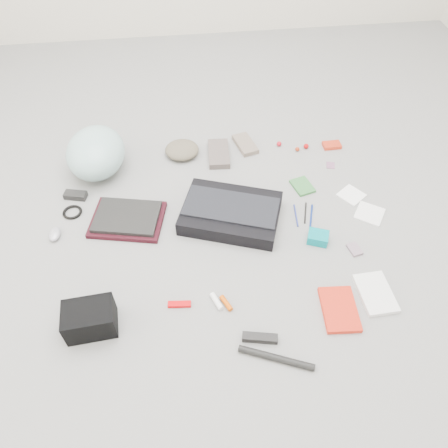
{
  "coord_description": "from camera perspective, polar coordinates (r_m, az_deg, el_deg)",
  "views": [
    {
      "loc": [
        -0.16,
        -1.31,
        1.55
      ],
      "look_at": [
        0.0,
        0.0,
        0.05
      ],
      "focal_mm": 35.0,
      "sensor_mm": 36.0,
      "label": 1
    }
  ],
  "objects": [
    {
      "name": "beanie",
      "position": [
        2.42,
        -5.52,
        9.62
      ],
      "size": [
        0.19,
        0.18,
        0.06
      ],
      "primitive_type": "ellipsoid",
      "rotation": [
        0.0,
        0.0,
        -0.05
      ],
      "color": "#655C4A",
      "rests_on": "ground_plane"
    },
    {
      "name": "lollipop_a",
      "position": [
        2.5,
        7.21,
        10.34
      ],
      "size": [
        0.04,
        0.04,
        0.03
      ],
      "primitive_type": "sphere",
      "rotation": [
        0.0,
        0.0,
        0.31
      ],
      "color": "red",
      "rests_on": "ground_plane"
    },
    {
      "name": "ground_plane",
      "position": [
        2.04,
        0.0,
        -0.93
      ],
      "size": [
        4.0,
        4.0,
        0.0
      ],
      "primitive_type": "plane",
      "color": "gray"
    },
    {
      "name": "mouse",
      "position": [
        2.15,
        -21.25,
        -1.23
      ],
      "size": [
        0.05,
        0.09,
        0.03
      ],
      "primitive_type": "ellipsoid",
      "rotation": [
        0.0,
        0.0,
        -0.04
      ],
      "color": "#A6A4B2",
      "rests_on": "ground_plane"
    },
    {
      "name": "camera_bag",
      "position": [
        1.78,
        -17.11,
        -11.79
      ],
      "size": [
        0.2,
        0.15,
        0.12
      ],
      "primitive_type": "cube",
      "rotation": [
        0.0,
        0.0,
        0.07
      ],
      "color": "black",
      "rests_on": "ground_plane"
    },
    {
      "name": "card_deck",
      "position": [
        2.04,
        16.68,
        -3.19
      ],
      "size": [
        0.06,
        0.08,
        0.01
      ],
      "primitive_type": "cube",
      "rotation": [
        0.0,
        0.0,
        0.21
      ],
      "color": "gray",
      "rests_on": "ground_plane"
    },
    {
      "name": "bike_helmet",
      "position": [
        2.36,
        -16.39,
        8.93
      ],
      "size": [
        0.32,
        0.39,
        0.22
      ],
      "primitive_type": "ellipsoid",
      "rotation": [
        0.0,
        0.0,
        -0.08
      ],
      "color": "#A7D5D5",
      "rests_on": "ground_plane"
    },
    {
      "name": "lollipop_b",
      "position": [
        2.48,
        9.56,
        9.62
      ],
      "size": [
        0.03,
        0.03,
        0.02
      ],
      "primitive_type": "sphere",
      "rotation": [
        0.0,
        0.0,
        0.39
      ],
      "color": "#9D2D13",
      "rests_on": "ground_plane"
    },
    {
      "name": "mitten_left",
      "position": [
        2.41,
        -0.7,
        9.17
      ],
      "size": [
        0.12,
        0.23,
        0.03
      ],
      "primitive_type": "cube",
      "rotation": [
        0.0,
        0.0,
        -0.06
      ],
      "color": "#625651",
      "rests_on": "ground_plane"
    },
    {
      "name": "multitool",
      "position": [
        1.81,
        -5.85,
        -10.39
      ],
      "size": [
        0.1,
        0.03,
        0.01
      ],
      "primitive_type": "cube",
      "rotation": [
        0.0,
        0.0,
        -0.1
      ],
      "color": "#CA0105",
      "rests_on": "ground_plane"
    },
    {
      "name": "napkin_top",
      "position": [
        2.28,
        16.3,
        3.65
      ],
      "size": [
        0.15,
        0.15,
        0.01
      ],
      "primitive_type": "cube",
      "rotation": [
        0.0,
        0.0,
        0.63
      ],
      "color": "white",
      "rests_on": "ground_plane"
    },
    {
      "name": "cable_coil",
      "position": [
        2.23,
        -19.2,
        1.47
      ],
      "size": [
        0.12,
        0.12,
        0.01
      ],
      "primitive_type": "torus",
      "rotation": [
        0.0,
        0.0,
        0.36
      ],
      "color": "black",
      "rests_on": "ground_plane"
    },
    {
      "name": "laptop",
      "position": [
        2.1,
        -12.56,
        0.96
      ],
      "size": [
        0.33,
        0.27,
        0.02
      ],
      "primitive_type": "cube",
      "rotation": [
        0.0,
        0.0,
        -0.22
      ],
      "color": "black",
      "rests_on": "laptop_sleeve"
    },
    {
      "name": "pen_blue",
      "position": [
        2.12,
        9.38,
        1.12
      ],
      "size": [
        0.02,
        0.14,
        0.01
      ],
      "primitive_type": "cylinder",
      "rotation": [
        1.57,
        0.0,
        -0.1
      ],
      "color": "navy",
      "rests_on": "ground_plane"
    },
    {
      "name": "messenger_bag",
      "position": [
        2.06,
        0.9,
        1.44
      ],
      "size": [
        0.53,
        0.45,
        0.07
      ],
      "primitive_type": "cube",
      "rotation": [
        0.0,
        0.0,
        -0.34
      ],
      "color": "black",
      "rests_on": "ground_plane"
    },
    {
      "name": "book_white",
      "position": [
        1.93,
        19.17,
        -8.56
      ],
      "size": [
        0.14,
        0.2,
        0.02
      ],
      "primitive_type": "cube",
      "rotation": [
        0.0,
        0.0,
        0.04
      ],
      "color": "white",
      "rests_on": "ground_plane"
    },
    {
      "name": "bike_pump",
      "position": [
        1.7,
        6.82,
        -16.98
      ],
      "size": [
        0.27,
        0.13,
        0.03
      ],
      "primitive_type": "cylinder",
      "rotation": [
        0.0,
        1.57,
        -0.4
      ],
      "color": "black",
      "rests_on": "ground_plane"
    },
    {
      "name": "pen_black",
      "position": [
        2.14,
        10.59,
        1.44
      ],
      "size": [
        0.05,
        0.13,
        0.01
      ],
      "primitive_type": "cylinder",
      "rotation": [
        1.57,
        0.0,
        -0.29
      ],
      "color": "black",
      "rests_on": "ground_plane"
    },
    {
      "name": "u_lock",
      "position": [
        1.72,
        4.71,
        -14.61
      ],
      "size": [
        0.14,
        0.06,
        0.03
      ],
      "primitive_type": "cube",
      "rotation": [
        0.0,
        0.0,
        -0.2
      ],
      "color": "black",
      "rests_on": "ground_plane"
    },
    {
      "name": "power_brick",
      "position": [
        2.3,
        -18.82,
        3.58
      ],
      "size": [
        0.12,
        0.08,
        0.03
      ],
      "primitive_type": "cube",
      "rotation": [
        0.0,
        0.0,
        -0.25
      ],
      "color": "black",
      "rests_on": "ground_plane"
    },
    {
      "name": "book_red",
      "position": [
        1.84,
        14.82,
        -10.73
      ],
      "size": [
        0.15,
        0.21,
        0.02
      ],
      "primitive_type": "cube",
      "rotation": [
        0.0,
        0.0,
        -0.08
      ],
      "color": "red",
      "rests_on": "ground_plane"
    },
    {
      "name": "stamp_sheet",
      "position": [
        2.43,
        13.75,
        7.45
      ],
      "size": [
        0.06,
        0.06,
        0.0
      ],
      "primitive_type": "cube",
      "rotation": [
        0.0,
        0.0,
        -0.27
      ],
      "color": "#925C7F",
      "rests_on": "ground_plane"
    },
    {
      "name": "altoids_tin",
      "position": [
        2.55,
        13.89,
        9.96
      ],
      "size": [
        0.1,
        0.06,
        0.02
      ],
      "primitive_type": "cube",
      "rotation": [
        0.0,
        0.0,
        0.02
      ],
      "color": "red",
      "rests_on": "ground_plane"
    },
    {
      "name": "notepad",
      "position": [
        2.27,
        10.2,
        4.89
      ],
      "size": [
        0.12,
        0.14,
        0.01
      ],
      "primitive_type": "cube",
      "rotation": [
        0.0,
        0.0,
        0.26
      ],
      "color": "#337036",
      "rests_on": "ground_plane"
    },
    {
      "name": "napkin_bottom",
      "position": [
        2.22,
        18.47,
        1.3
      ],
      "size": [
        0.17,
        0.17,
        0.01
      ],
      "primitive_type": "cube",
      "rotation": [
        0.0,
        0.0,
        0.97
      ],
      "color": "white",
      "rests_on": "ground_plane"
    },
    {
      "name": "lollipop_c",
      "position": [
        2.51,
        10.68,
        9.96
      ],
      "size": [
        0.03,
        0.03,
        0.03
      ],
      "primitive_type": "sphere",
      "rotation": [
        0.0,
        0.0,
        0.18
      ],
      "color": "#B1080A",
      "rests_on": "ground_plane"
    },
    {
      "name": "toiletry_tube_white",
      "position": [
        1.8,
        -0.99,
        -10.06
      ],
      "size": [
        0.05,
        0.08,
        0.02
      ],
      "primitive_type": "cylinder",
      "rotation": [
        1.57,
        0.0,
        0.38
      ],
      "color": "white",
      "rests_on": "ground_plane"
    },
    {
      "name": "mitten_right",
      "position": [
        2.48,
        2.78,
        10.37
      ],
      "size": [
        0.13,
        0.2,
        0.03
      ],
      "primitive_type": "cube",
      "rotation": [
        0.0,
        0.0,
        0.26
      ],
      "color": "#7D6D60",
      "rests_on": "ground_plane"
    },
    {
      "name": "laptop_sleeve",
      "position": [
        2.12,
        -12.46,
        0.57
      ],
      "size": [
        0.38,
        0.32,
        0.02
      ],
      "primitive_type": "cube",
      "rotation": [
        0.0,
        0.0,
        -0.22
      ],
      "color": "#340C15",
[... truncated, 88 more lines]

